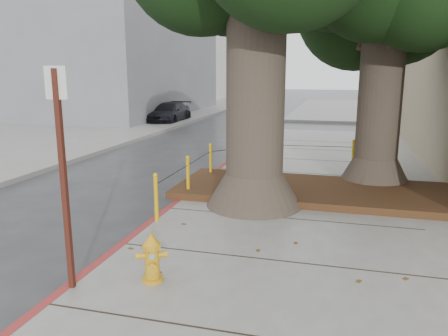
% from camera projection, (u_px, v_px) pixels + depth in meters
% --- Properties ---
extents(ground, '(140.00, 140.00, 0.00)m').
position_uv_depth(ground, '(239.00, 265.00, 6.80)').
color(ground, '#28282B').
rests_on(ground, ground).
extents(sidewalk_far, '(16.00, 20.00, 0.15)m').
position_uv_depth(sidewalk_far, '(403.00, 110.00, 33.56)').
color(sidewalk_far, slate).
rests_on(sidewalk_far, ground).
extents(curb_red, '(0.14, 26.00, 0.16)m').
position_uv_depth(curb_red, '(177.00, 205.00, 9.65)').
color(curb_red, maroon).
rests_on(curb_red, ground).
extents(planter_bed, '(6.40, 2.60, 0.16)m').
position_uv_depth(planter_bed, '(314.00, 191.00, 10.20)').
color(planter_bed, black).
rests_on(planter_bed, sidewalk_main).
extents(building_far_grey, '(12.00, 16.00, 12.00)m').
position_uv_depth(building_far_grey, '(100.00, 26.00, 30.05)').
color(building_far_grey, slate).
rests_on(building_far_grey, ground).
extents(building_far_white, '(12.00, 18.00, 15.00)m').
position_uv_depth(building_far_white, '(186.00, 33.00, 51.92)').
color(building_far_white, silver).
rests_on(building_far_white, ground).
extents(bollard_ring, '(3.79, 5.39, 0.95)m').
position_uv_depth(bollard_ring, '(245.00, 164.00, 11.01)').
color(bollard_ring, '#D59C0B').
rests_on(bollard_ring, sidewalk_main).
extents(fire_hydrant, '(0.38, 0.38, 0.69)m').
position_uv_depth(fire_hydrant, '(152.00, 258.00, 5.90)').
color(fire_hydrant, gold).
rests_on(fire_hydrant, sidewalk_main).
extents(signpost, '(0.29, 0.07, 2.87)m').
position_uv_depth(signpost, '(63.00, 168.00, 5.46)').
color(signpost, '#471911').
rests_on(signpost, sidewalk_main).
extents(car_silver, '(3.37, 1.45, 1.13)m').
position_uv_depth(car_silver, '(395.00, 118.00, 23.02)').
color(car_silver, '#95959A').
rests_on(car_silver, ground).
extents(car_dark, '(1.72, 4.12, 1.19)m').
position_uv_depth(car_dark, '(169.00, 113.00, 25.62)').
color(car_dark, black).
rests_on(car_dark, ground).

